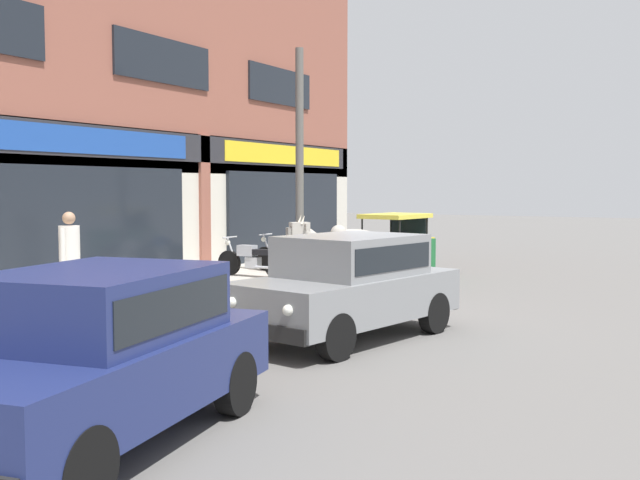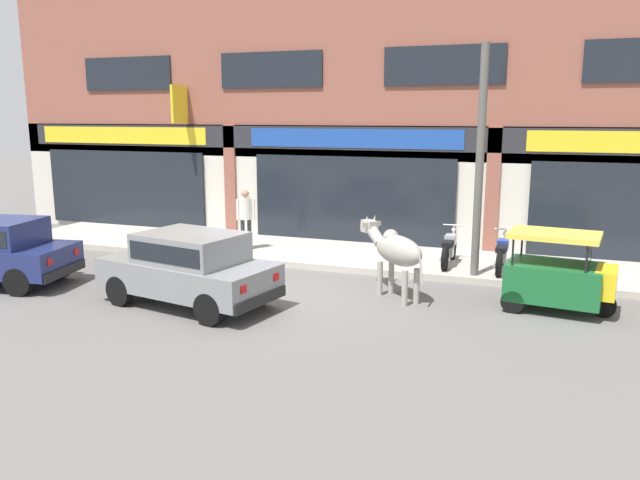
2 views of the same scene
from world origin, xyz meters
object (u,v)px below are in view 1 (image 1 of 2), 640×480
Objects in this scene: car_1 at (349,281)px; motorcycle_0 at (252,259)px; cow at (347,245)px; motorcycle_1 at (287,255)px; auto_rickshaw at (398,250)px; pedestrian at (70,251)px; utility_pole at (300,163)px; car_0 at (97,348)px.

motorcycle_0 is at bearing 46.59° from car_1.
cow is 0.97× the size of motorcycle_1.
auto_rickshaw is at bearing -62.50° from motorcycle_1.
cow is at bearing -28.48° from pedestrian.
auto_rickshaw is 3.13m from utility_pole.
pedestrian is (-1.00, 4.42, 0.32)m from car_1.
car_0 reaches higher than motorcycle_0.
motorcycle_1 is 6.60m from pedestrian.
utility_pole is at bearing 53.92° from cow.
motorcycle_0 is 0.36× the size of utility_pole.
utility_pole is at bearing 136.58° from auto_rickshaw.
auto_rickshaw reaches higher than motorcycle_1.
car_0 is at bearing -158.46° from utility_pole.
pedestrian is 6.27m from utility_pole.
auto_rickshaw reaches higher than motorcycle_0.
auto_rickshaw reaches higher than car_0.
motorcycle_0 is 2.39m from utility_pole.
motorcycle_0 is (-2.43, 2.46, -0.12)m from auto_rickshaw.
car_0 is (-8.57, -2.04, -0.19)m from cow.
cow is 3.22m from motorcycle_1.
motorcycle_1 is at bearing 0.21° from pedestrian.
utility_pole is (9.94, 3.92, 1.86)m from car_0.
pedestrian is at bearing 151.52° from cow.
car_0 is 4.91m from car_1.
motorcycle_0 is at bearing 173.10° from motorcycle_1.
car_0 is 2.37× the size of pedestrian.
utility_pole reaches higher than motorcycle_1.
utility_pole is (6.04, -0.64, 1.54)m from pedestrian.
auto_rickshaw is 1.14× the size of motorcycle_1.
pedestrian is 0.32× the size of utility_pole.
auto_rickshaw is (6.77, 2.13, -0.15)m from car_1.
pedestrian is at bearing -178.15° from motorcycle_0.
auto_rickshaw is at bearing -45.29° from motorcycle_0.
motorcycle_0 is (9.25, 4.74, -0.28)m from car_0.
auto_rickshaw is at bearing 17.47° from car_1.
motorcycle_0 is 5.38m from pedestrian.
cow reaches higher than car_1.
motorcycle_1 is at bearing 117.50° from auto_rickshaw.
cow is at bearing -175.48° from auto_rickshaw.
motorcycle_1 is at bearing 51.26° from utility_pole.
cow is 0.46× the size of car_0.
auto_rickshaw is (3.11, 0.25, -0.35)m from cow.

